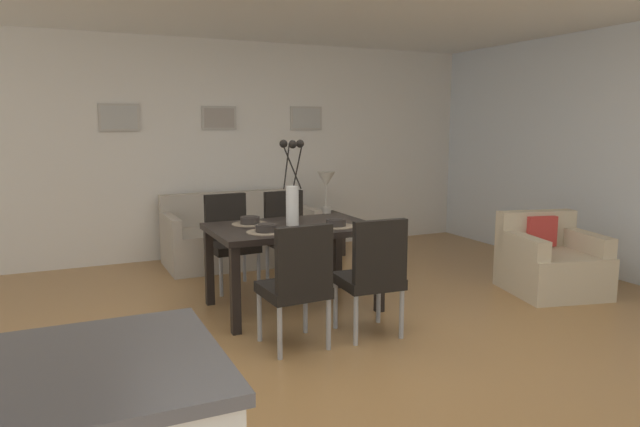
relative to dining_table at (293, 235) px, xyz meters
name	(u,v)px	position (x,y,z in m)	size (l,w,h in m)	color
ground_plane	(316,344)	(-0.17, -0.86, -0.65)	(9.00, 9.00, 0.00)	#A87A47
back_wall_panel	(205,150)	(-0.17, 2.39, 0.65)	(9.00, 0.10, 2.60)	white
side_window_wall	(622,154)	(3.48, -0.46, 0.65)	(0.10, 6.30, 2.60)	white
dining_table	(293,235)	(0.00, 0.00, 0.00)	(1.40, 0.93, 0.74)	black
dining_chair_near_left	(298,280)	(-0.32, -0.88, -0.14)	(0.46, 0.46, 0.92)	black
dining_chair_near_right	(230,236)	(-0.31, 0.88, -0.14)	(0.47, 0.47, 0.92)	black
dining_chair_far_left	(373,272)	(0.28, -0.90, -0.14)	(0.47, 0.47, 0.92)	black
dining_chair_far_right	(288,232)	(0.30, 0.86, -0.14)	(0.46, 0.46, 0.92)	black
centerpiece_vase	(292,193)	(0.00, 0.00, 0.37)	(0.21, 0.23, 0.73)	white
placemat_near_left	(266,232)	(-0.32, -0.21, 0.09)	(0.32, 0.32, 0.01)	#7F705B
bowl_near_left	(266,227)	(-0.32, -0.21, 0.13)	(0.17, 0.17, 0.07)	#2D2826
placemat_near_right	(250,224)	(-0.32, 0.21, 0.09)	(0.32, 0.32, 0.01)	#7F705B
bowl_near_right	(250,220)	(-0.32, 0.21, 0.13)	(0.17, 0.17, 0.07)	#2D2826
placemat_far_left	(336,226)	(0.32, -0.21, 0.09)	(0.32, 0.32, 0.01)	#7F705B
bowl_far_left	(336,222)	(0.32, -0.21, 0.13)	(0.17, 0.17, 0.07)	#2D2826
sofa	(240,239)	(0.08, 1.84, -0.37)	(1.70, 0.84, 0.80)	#B2A899
side_table	(326,234)	(1.17, 1.77, -0.39)	(0.36, 0.36, 0.52)	black
table_lamp	(326,183)	(1.17, 1.77, 0.24)	(0.22, 0.22, 0.51)	beige
armchair	(550,263)	(2.44, -0.58, -0.37)	(0.96, 0.96, 0.75)	beige
framed_picture_left	(119,117)	(-1.14, 2.32, 1.03)	(0.44, 0.03, 0.31)	#B2ADA3
framed_picture_center	(219,118)	(0.00, 2.32, 1.03)	(0.42, 0.03, 0.28)	#B2ADA3
framed_picture_right	(306,118)	(1.14, 2.32, 1.03)	(0.43, 0.03, 0.30)	#B2ADA3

